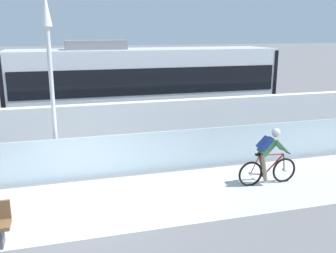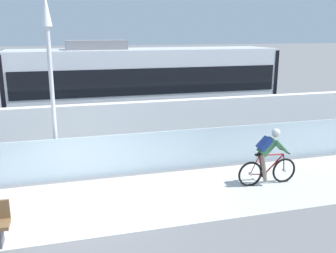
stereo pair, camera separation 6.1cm
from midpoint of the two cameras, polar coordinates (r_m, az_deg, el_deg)
ground_plane at (r=9.75m, az=-13.11°, el=-11.64°), size 200.00×200.00×0.00m
bike_path_deck at (r=9.74m, az=-13.11°, el=-11.61°), size 32.00×3.20×0.01m
glass_parapet at (r=11.23m, az=-13.80°, el=-4.72°), size 32.00×0.05×1.24m
concrete_barrier_wall at (r=12.87m, az=-14.22°, el=-0.92°), size 32.00×0.36×1.84m
tram_rail_near at (r=15.50m, az=-14.34°, el=-1.85°), size 32.00×0.08×0.01m
tram_rail_far at (r=16.89m, az=-14.50°, el=-0.54°), size 32.00×0.08×0.01m
tram at (r=16.16m, az=-3.68°, el=6.08°), size 11.06×2.54×3.81m
cyclist_on_bike at (r=10.83m, az=14.70°, el=-4.49°), size 1.77×0.58×1.61m
lamp_post_antenna at (r=10.98m, az=-17.50°, el=8.91°), size 0.28×0.28×5.20m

